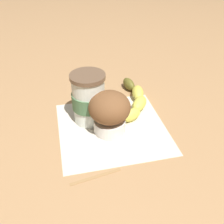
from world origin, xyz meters
TOP-DOWN VIEW (x-y plane):
  - ground_plane at (0.00, 0.00)m, footprint 3.00×3.00m
  - paper_napkin at (0.00, 0.00)m, footprint 0.30×0.30m
  - coffee_cup at (-0.06, 0.04)m, footprint 0.09×0.09m
  - muffin at (-0.01, -0.01)m, footprint 0.10×0.10m
  - banana at (0.08, 0.11)m, footprint 0.09×0.22m
  - wooden_stirrer at (-0.05, -0.16)m, footprint 0.11×0.04m

SIDE VIEW (x-z plane):
  - ground_plane at x=0.00m, z-range 0.00..0.00m
  - paper_napkin at x=0.00m, z-range 0.00..0.00m
  - wooden_stirrer at x=-0.05m, z-range 0.00..0.00m
  - banana at x=0.08m, z-range 0.00..0.04m
  - muffin at x=-0.01m, z-range 0.01..0.12m
  - coffee_cup at x=-0.06m, z-range 0.00..0.13m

